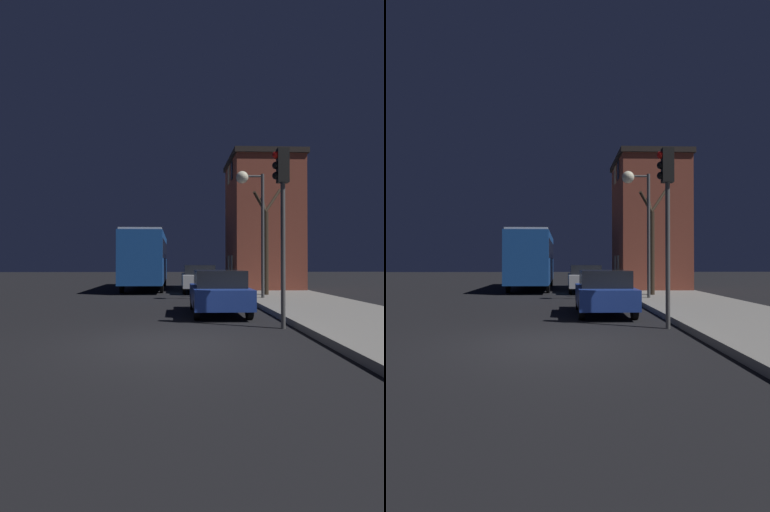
{
  "view_description": "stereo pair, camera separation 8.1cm",
  "coord_description": "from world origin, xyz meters",
  "views": [
    {
      "loc": [
        0.14,
        -8.55,
        1.74
      ],
      "look_at": [
        0.9,
        10.27,
        2.02
      ],
      "focal_mm": 28.0,
      "sensor_mm": 36.0,
      "label": 1
    },
    {
      "loc": [
        0.22,
        -8.55,
        1.74
      ],
      "look_at": [
        0.9,
        10.27,
        2.02
      ],
      "focal_mm": 28.0,
      "sensor_mm": 36.0,
      "label": 2
    }
  ],
  "objects": [
    {
      "name": "ground_plane",
      "position": [
        0.0,
        0.0,
        0.0
      ],
      "size": [
        120.0,
        120.0,
        0.0
      ],
      "primitive_type": "plane",
      "color": "black"
    },
    {
      "name": "car_mid_lane",
      "position": [
        1.45,
        14.35,
        0.82
      ],
      "size": [
        1.89,
        4.75,
        1.56
      ],
      "color": "#B7BABF",
      "rests_on": "ground"
    },
    {
      "name": "car_near_lane",
      "position": [
        1.56,
        4.67,
        0.76
      ],
      "size": [
        1.78,
        3.91,
        1.46
      ],
      "color": "navy",
      "rests_on": "ground"
    },
    {
      "name": "bare_tree",
      "position": [
        4.43,
        10.34,
        2.63
      ],
      "size": [
        1.72,
        1.5,
        5.19
      ],
      "color": "#2D2319",
      "rests_on": "sidewalk"
    },
    {
      "name": "bus",
      "position": [
        -1.76,
        17.04,
        2.13
      ],
      "size": [
        2.43,
        9.66,
        3.57
      ],
      "color": "#194793",
      "rests_on": "ground"
    },
    {
      "name": "traffic_light",
      "position": [
        2.91,
        1.77,
        3.37
      ],
      "size": [
        0.43,
        0.24,
        4.72
      ],
      "color": "#4C4C4C",
      "rests_on": "ground"
    },
    {
      "name": "streetlamp",
      "position": [
        3.4,
        8.72,
        4.44
      ],
      "size": [
        1.24,
        0.54,
        5.53
      ],
      "color": "#4C4C4C",
      "rests_on": "sidewalk"
    },
    {
      "name": "brick_building",
      "position": [
        5.42,
        15.55,
        4.13
      ],
      "size": [
        4.14,
        5.26,
        7.88
      ],
      "color": "brown",
      "rests_on": "sidewalk"
    }
  ]
}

